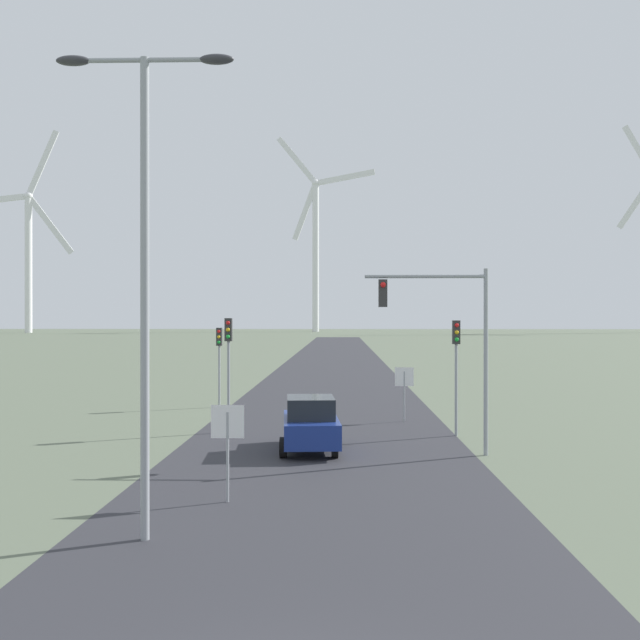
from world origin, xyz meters
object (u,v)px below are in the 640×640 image
(stop_sign_far, at_px, (404,384))
(wind_turbine_far_left, at_px, (28,246))
(traffic_light_post_near_left, at_px, (228,349))
(wind_turbine_left, at_px, (316,241))
(car_approaching, at_px, (311,424))
(streetlamp, at_px, (145,234))
(traffic_light_post_mid_left, at_px, (219,349))
(traffic_light_mast_overhead, at_px, (444,324))
(stop_sign_near, at_px, (228,434))
(traffic_light_post_near_right, at_px, (456,352))

(stop_sign_far, distance_m, wind_turbine_far_left, 220.30)
(traffic_light_post_near_left, height_order, wind_turbine_left, wind_turbine_left)
(car_approaching, bearing_deg, streetlamp, -106.09)
(stop_sign_far, xyz_separation_m, wind_turbine_left, (-11.10, 216.85, 28.71))
(wind_turbine_far_left, relative_size, wind_turbine_left, 0.95)
(traffic_light_post_near_left, relative_size, wind_turbine_left, 0.07)
(traffic_light_post_mid_left, height_order, wind_turbine_far_left, wind_turbine_far_left)
(streetlamp, height_order, traffic_light_mast_overhead, streetlamp)
(stop_sign_near, height_order, car_approaching, stop_sign_near)
(traffic_light_post_near_left, relative_size, car_approaching, 1.06)
(streetlamp, xyz_separation_m, stop_sign_far, (6.70, 17.42, -4.54))
(traffic_light_post_near_left, bearing_deg, stop_sign_far, 24.59)
(traffic_light_post_near_right, height_order, wind_turbine_left, wind_turbine_left)
(stop_sign_near, relative_size, traffic_light_mast_overhead, 0.39)
(stop_sign_far, distance_m, traffic_light_post_near_left, 8.02)
(stop_sign_near, bearing_deg, traffic_light_mast_overhead, 46.29)
(stop_sign_far, bearing_deg, streetlamp, -111.02)
(stop_sign_near, xyz_separation_m, wind_turbine_left, (-5.61, 231.15, 28.70))
(stop_sign_near, distance_m, car_approaching, 7.31)
(stop_sign_near, height_order, wind_turbine_left, wind_turbine_left)
(traffic_light_post_mid_left, xyz_separation_m, wind_turbine_far_left, (-90.08, 190.27, 23.78))
(traffic_light_post_mid_left, bearing_deg, wind_turbine_far_left, 115.34)
(traffic_light_post_mid_left, bearing_deg, car_approaching, -67.39)
(stop_sign_near, bearing_deg, traffic_light_post_near_right, 55.60)
(wind_turbine_left, bearing_deg, traffic_light_mast_overhead, -87.01)
(stop_sign_near, height_order, wind_turbine_far_left, wind_turbine_far_left)
(stop_sign_far, relative_size, traffic_light_post_near_left, 0.52)
(traffic_light_post_mid_left, distance_m, car_approaching, 13.39)
(stop_sign_far, relative_size, wind_turbine_far_left, 0.04)
(traffic_light_post_mid_left, relative_size, car_approaching, 0.95)
(traffic_light_post_near_left, distance_m, traffic_light_post_mid_left, 8.42)
(traffic_light_post_near_right, distance_m, car_approaching, 6.76)
(car_approaching, xyz_separation_m, wind_turbine_left, (-7.34, 224.09, 29.44))
(stop_sign_far, xyz_separation_m, car_approaching, (-3.76, -7.24, -0.72))
(stop_sign_near, height_order, stop_sign_far, stop_sign_near)
(traffic_light_post_near_left, height_order, car_approaching, traffic_light_post_near_left)
(traffic_light_post_near_right, xyz_separation_m, wind_turbine_far_left, (-100.57, 199.12, 23.50))
(traffic_light_post_near_right, xyz_separation_m, car_approaching, (-5.40, -3.36, -2.29))
(traffic_light_post_near_right, relative_size, wind_turbine_left, 0.07)
(streetlamp, distance_m, wind_turbine_far_left, 232.71)
(wind_turbine_far_left, xyz_separation_m, wind_turbine_left, (87.83, 21.61, 3.64))
(stop_sign_near, relative_size, wind_turbine_left, 0.04)
(traffic_light_post_mid_left, relative_size, wind_turbine_far_left, 0.06)
(stop_sign_near, relative_size, stop_sign_far, 1.01)
(traffic_light_post_near_right, height_order, traffic_light_mast_overhead, traffic_light_mast_overhead)
(stop_sign_near, bearing_deg, wind_turbine_far_left, 114.03)
(car_approaching, bearing_deg, traffic_light_post_mid_left, 112.61)
(traffic_light_post_mid_left, bearing_deg, traffic_light_post_near_right, -40.16)
(streetlamp, bearing_deg, traffic_light_post_mid_left, 95.49)
(traffic_light_mast_overhead, bearing_deg, wind_turbine_left, 92.99)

